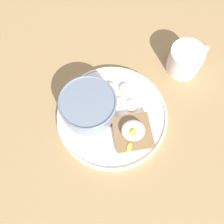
# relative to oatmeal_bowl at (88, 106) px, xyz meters

# --- Properties ---
(ground_plane) EXTENTS (1.20, 1.20, 0.02)m
(ground_plane) POSITION_rel_oatmeal_bowl_xyz_m (-0.06, 0.01, -0.05)
(ground_plane) COLOR #9A7C51
(ground_plane) RESTS_ON ground
(plate) EXTENTS (0.30, 0.30, 0.02)m
(plate) POSITION_rel_oatmeal_bowl_xyz_m (-0.06, 0.01, -0.03)
(plate) COLOR white
(plate) RESTS_ON ground_plane
(oatmeal_bowl) EXTENTS (0.15, 0.15, 0.06)m
(oatmeal_bowl) POSITION_rel_oatmeal_bowl_xyz_m (0.00, 0.00, 0.00)
(oatmeal_bowl) COLOR slate
(oatmeal_bowl) RESTS_ON plate
(toast_slice) EXTENTS (0.11, 0.11, 0.02)m
(toast_slice) POSITION_rel_oatmeal_bowl_xyz_m (-0.11, 0.07, -0.02)
(toast_slice) COLOR olive
(toast_slice) RESTS_ON plate
(poached_egg) EXTENTS (0.06, 0.08, 0.03)m
(poached_egg) POSITION_rel_oatmeal_bowl_xyz_m (-0.11, 0.07, -0.00)
(poached_egg) COLOR white
(poached_egg) RESTS_ON toast_slice
(banana_slice_front) EXTENTS (0.05, 0.05, 0.02)m
(banana_slice_front) POSITION_rel_oatmeal_bowl_xyz_m (-0.08, -0.02, -0.03)
(banana_slice_front) COLOR #F4E3BE
(banana_slice_front) RESTS_ON plate
(banana_slice_left) EXTENTS (0.04, 0.04, 0.01)m
(banana_slice_left) POSITION_rel_oatmeal_bowl_xyz_m (-0.11, -0.01, -0.03)
(banana_slice_left) COLOR beige
(banana_slice_left) RESTS_ON plate
(banana_slice_back) EXTENTS (0.04, 0.04, 0.01)m
(banana_slice_back) POSITION_rel_oatmeal_bowl_xyz_m (-0.10, -0.06, -0.03)
(banana_slice_back) COLOR beige
(banana_slice_back) RESTS_ON plate
(banana_slice_right) EXTENTS (0.04, 0.04, 0.01)m
(banana_slice_right) POSITION_rel_oatmeal_bowl_xyz_m (-0.06, -0.06, -0.03)
(banana_slice_right) COLOR beige
(banana_slice_right) RESTS_ON plate
(coffee_mug) EXTENTS (0.12, 0.09, 0.08)m
(coffee_mug) POSITION_rel_oatmeal_bowl_xyz_m (-0.27, -0.14, -0.00)
(coffee_mug) COLOR white
(coffee_mug) RESTS_ON ground_plane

